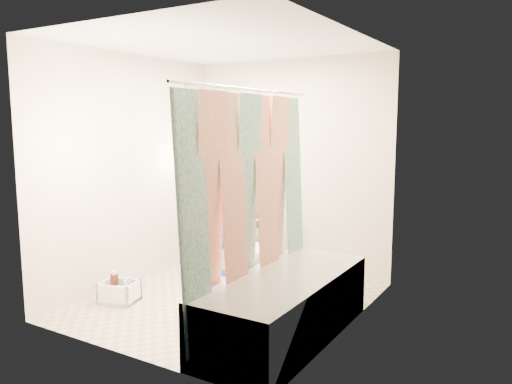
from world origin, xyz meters
The scene contains 14 objects.
floor centered at (0.00, 0.00, 0.00)m, with size 2.60×2.60×0.00m, color tan.
ceiling centered at (0.00, 0.00, 2.40)m, with size 2.40×2.60×0.02m, color silver.
wall_back centered at (0.00, 1.30, 1.20)m, with size 2.40×0.02×2.40m, color beige.
wall_front centered at (0.00, -1.30, 1.20)m, with size 2.40×0.02×2.40m, color beige.
wall_left centered at (-1.20, 0.00, 1.20)m, with size 0.02×2.60×2.40m, color beige.
wall_right centered at (1.20, 0.00, 1.20)m, with size 0.02×2.60×2.40m, color beige.
bathtub centered at (0.85, -0.43, 0.27)m, with size 0.70×1.75×0.50m.
curtain_rod centered at (0.52, -0.43, 1.95)m, with size 0.02×0.02×1.90m, color silver.
shower_curtain centered at (0.52, -0.43, 1.02)m, with size 0.06×1.75×1.80m, color white.
toilet centered at (-0.06, 0.66, 0.34)m, with size 0.38×0.66×0.68m, color white.
tank_lid centered at (-0.04, 0.55, 0.40)m, with size 0.41×0.18×0.03m, color white.
tank_internals centered at (-0.12, 0.83, 0.67)m, with size 0.16×0.06×0.22m.
plumber centered at (-0.48, 0.80, 0.77)m, with size 0.56×0.37×1.55m, color #0F2599.
cleaning_caddy centered at (-0.85, -0.54, 0.09)m, with size 0.39×0.34×0.25m.
Camera 1 is at (2.60, -3.78, 1.70)m, focal length 35.00 mm.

